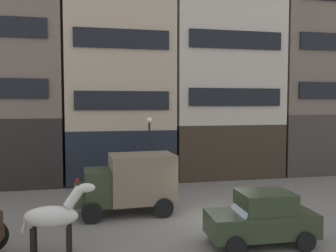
% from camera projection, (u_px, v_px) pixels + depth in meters
% --- Properties ---
extents(ground_plane, '(120.00, 120.00, 0.00)m').
position_uv_depth(ground_plane, '(218.00, 219.00, 14.90)').
color(ground_plane, slate).
extents(building_center_left, '(7.04, 6.44, 17.97)m').
position_uv_depth(building_center_left, '(118.00, 40.00, 23.24)').
color(building_center_left, black).
rests_on(building_center_left, ground_plane).
extents(building_center_right, '(7.64, 6.44, 18.09)m').
position_uv_depth(building_center_right, '(219.00, 43.00, 24.68)').
color(building_center_right, '#33281E').
rests_on(building_center_right, ground_plane).
extents(building_far_right, '(8.59, 6.44, 17.36)m').
position_uv_depth(building_far_right, '(318.00, 52.00, 26.31)').
color(building_far_right, '#38332D').
rests_on(building_far_right, ground_plane).
extents(draft_horse, '(2.35, 0.72, 2.30)m').
position_uv_depth(draft_horse, '(54.00, 216.00, 11.30)').
color(draft_horse, beige).
rests_on(draft_horse, ground_plane).
extents(delivery_truck_near, '(4.44, 2.33, 2.62)m').
position_uv_depth(delivery_truck_near, '(129.00, 182.00, 15.58)').
color(delivery_truck_near, '#2D3823').
rests_on(delivery_truck_near, ground_plane).
extents(sedan_dark, '(3.75, 1.97, 1.83)m').
position_uv_depth(sedan_dark, '(262.00, 218.00, 12.19)').
color(sedan_dark, '#2D3823').
rests_on(sedan_dark, ground_plane).
extents(streetlamp_curbside, '(0.32, 0.32, 4.12)m').
position_uv_depth(streetlamp_curbside, '(149.00, 143.00, 19.62)').
color(streetlamp_curbside, black).
rests_on(streetlamp_curbside, ground_plane).
extents(fire_hydrant_curbside, '(0.24, 0.24, 0.83)m').
position_uv_depth(fire_hydrant_curbside, '(78.00, 185.00, 19.24)').
color(fire_hydrant_curbside, maroon).
rests_on(fire_hydrant_curbside, ground_plane).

